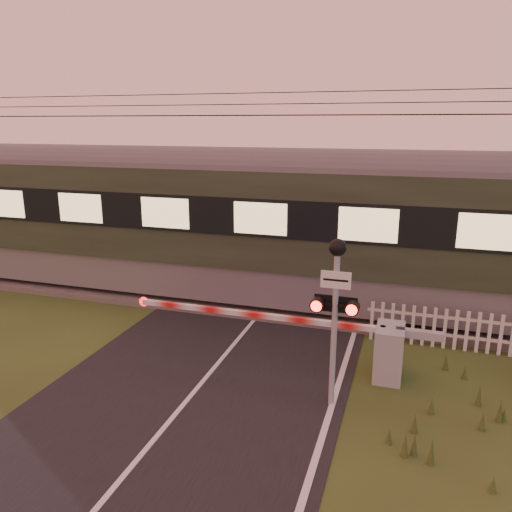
% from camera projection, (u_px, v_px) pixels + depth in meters
% --- Properties ---
extents(ground, '(160.00, 160.00, 0.00)m').
position_uv_depth(ground, '(175.00, 416.00, 9.32)').
color(ground, '#2E3A16').
rests_on(ground, ground).
extents(road, '(6.00, 140.00, 0.03)m').
position_uv_depth(road, '(170.00, 422.00, 9.10)').
color(road, black).
rests_on(road, ground).
extents(track_bed, '(140.00, 3.40, 0.39)m').
position_uv_depth(track_bed, '(271.00, 299.00, 15.29)').
color(track_bed, '#47423D').
rests_on(track_bed, ground).
extents(overhead_wires, '(120.00, 0.62, 0.62)m').
position_uv_depth(overhead_wires, '(272.00, 107.00, 13.82)').
color(overhead_wires, black).
rests_on(overhead_wires, ground).
extents(boom_gate, '(7.01, 0.90, 1.19)m').
position_uv_depth(boom_gate, '(374.00, 347.00, 10.66)').
color(boom_gate, gray).
rests_on(boom_gate, ground).
extents(crossing_signal, '(0.84, 0.35, 3.30)m').
position_uv_depth(crossing_signal, '(336.00, 294.00, 9.12)').
color(crossing_signal, gray).
rests_on(crossing_signal, ground).
extents(picket_fence, '(3.69, 0.08, 1.01)m').
position_uv_depth(picket_fence, '(445.00, 328.00, 12.00)').
color(picket_fence, silver).
rests_on(picket_fence, ground).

